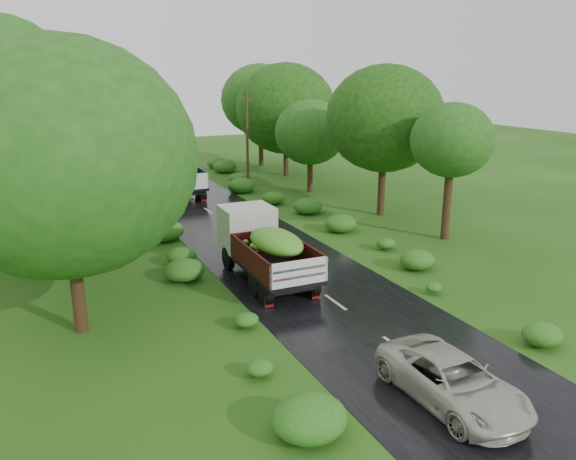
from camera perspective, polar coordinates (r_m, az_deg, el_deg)
ground at (r=18.75m, az=11.10°, el=-11.65°), size 120.00×120.00×0.00m
road at (r=22.54m, az=3.56°, el=-6.44°), size 6.50×80.00×0.02m
road_lines at (r=23.35m, az=2.38°, el=-5.57°), size 0.12×69.60×0.00m
truck_near at (r=23.59m, az=-2.54°, el=-1.42°), size 2.42×6.54×2.73m
truck_far at (r=40.79m, az=-11.28°, el=5.89°), size 2.60×7.03×2.93m
car at (r=16.02m, az=16.34°, el=-14.43°), size 2.20×4.64×1.28m
utility_pole at (r=42.31m, az=-4.16°, el=9.21°), size 1.23×0.28×7.05m
trees_left at (r=34.18m, az=-25.44°, el=11.18°), size 6.69×34.59×9.73m
trees_right at (r=42.14m, az=2.48°, el=11.66°), size 4.87×29.26×7.66m
shrubs at (r=30.18m, az=-4.68°, el=0.08°), size 11.90×44.00×0.70m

